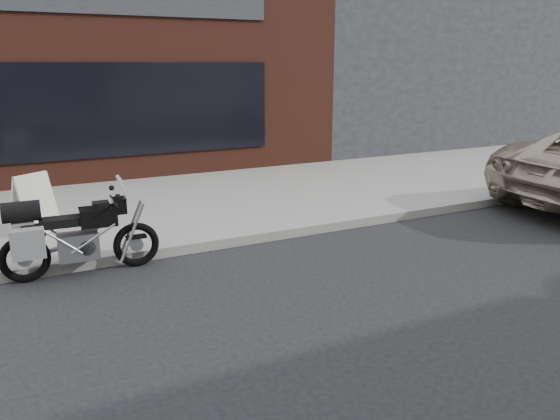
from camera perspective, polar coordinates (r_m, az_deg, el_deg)
The scene contains 6 objects.
ground at distance 5.02m, azimuth 11.62°, elevation -17.48°, with size 120.00×120.00×0.00m, color black.
near_sidewalk at distance 10.93m, azimuth -11.53°, elevation 1.00°, with size 44.00×6.00×0.15m, color gray.
storefront at distance 17.27m, azimuth -24.94°, elevation 12.31°, with size 14.00×10.07×4.50m.
neighbour_building at distance 21.45m, azimuth 10.03°, elevation 15.73°, with size 10.00×10.00×6.00m, color #25252A.
motorcycle at distance 7.48m, azimuth -21.07°, elevation -2.53°, with size 2.00×0.64×1.26m.
sandwich_sign at distance 9.16m, azimuth -24.38°, elevation 0.66°, with size 0.77×0.76×0.92m.
Camera 1 is at (-2.72, -3.26, 2.68)m, focal length 35.00 mm.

